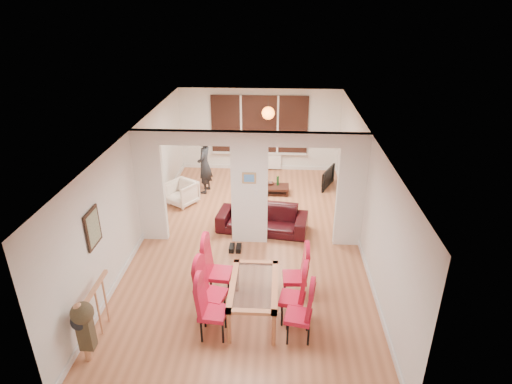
# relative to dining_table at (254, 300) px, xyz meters

# --- Properties ---
(floor) EXTENTS (5.00, 9.00, 0.01)m
(floor) POSITION_rel_dining_table_xyz_m (-0.25, 2.55, -0.34)
(floor) COLOR #B56E49
(floor) RESTS_ON ground
(room_walls) EXTENTS (5.00, 9.00, 2.60)m
(room_walls) POSITION_rel_dining_table_xyz_m (-0.25, 2.55, 0.96)
(room_walls) COLOR silver
(room_walls) RESTS_ON floor
(divider_wall) EXTENTS (5.00, 0.18, 2.60)m
(divider_wall) POSITION_rel_dining_table_xyz_m (-0.25, 2.55, 0.96)
(divider_wall) COLOR white
(divider_wall) RESTS_ON floor
(bay_window_blinds) EXTENTS (3.00, 0.08, 1.80)m
(bay_window_blinds) POSITION_rel_dining_table_xyz_m (-0.25, 6.99, 1.16)
(bay_window_blinds) COLOR black
(bay_window_blinds) RESTS_ON room_walls
(radiator) EXTENTS (1.40, 0.08, 0.50)m
(radiator) POSITION_rel_dining_table_xyz_m (-0.25, 6.95, -0.04)
(radiator) COLOR white
(radiator) RESTS_ON floor
(pendant_light) EXTENTS (0.36, 0.36, 0.36)m
(pendant_light) POSITION_rel_dining_table_xyz_m (0.05, 5.85, 1.81)
(pendant_light) COLOR orange
(pendant_light) RESTS_ON room_walls
(stair_newel) EXTENTS (0.40, 1.20, 1.10)m
(stair_newel) POSITION_rel_dining_table_xyz_m (-2.50, -0.65, 0.21)
(stair_newel) COLOR tan
(stair_newel) RESTS_ON floor
(wall_poster) EXTENTS (0.04, 0.52, 0.67)m
(wall_poster) POSITION_rel_dining_table_xyz_m (-2.72, 0.15, 1.26)
(wall_poster) COLOR gray
(wall_poster) RESTS_ON room_walls
(pillar_photo) EXTENTS (0.30, 0.03, 0.25)m
(pillar_photo) POSITION_rel_dining_table_xyz_m (-0.25, 2.46, 1.26)
(pillar_photo) COLOR #4C8CD8
(pillar_photo) RESTS_ON divider_wall
(dining_table) EXTENTS (0.82, 1.45, 0.68)m
(dining_table) POSITION_rel_dining_table_xyz_m (0.00, 0.00, 0.00)
(dining_table) COLOR #B06741
(dining_table) RESTS_ON floor
(dining_chair_la) EXTENTS (0.47, 0.47, 1.07)m
(dining_chair_la) POSITION_rel_dining_table_xyz_m (-0.63, -0.50, 0.20)
(dining_chair_la) COLOR #B91230
(dining_chair_la) RESTS_ON floor
(dining_chair_lb) EXTENTS (0.53, 0.53, 1.10)m
(dining_chair_lb) POSITION_rel_dining_table_xyz_m (-0.71, -0.07, 0.21)
(dining_chair_lb) COLOR #B91230
(dining_chair_lb) RESTS_ON floor
(dining_chair_lc) EXTENTS (0.51, 0.51, 1.17)m
(dining_chair_lc) POSITION_rel_dining_table_xyz_m (-0.68, 0.53, 0.25)
(dining_chair_lc) COLOR #B91230
(dining_chair_lc) RESTS_ON floor
(dining_chair_ra) EXTENTS (0.48, 0.48, 1.03)m
(dining_chair_ra) POSITION_rel_dining_table_xyz_m (0.75, -0.48, 0.18)
(dining_chair_ra) COLOR #B91230
(dining_chair_ra) RESTS_ON floor
(dining_chair_rb) EXTENTS (0.49, 0.49, 1.05)m
(dining_chair_rb) POSITION_rel_dining_table_xyz_m (0.66, -0.05, 0.18)
(dining_chair_rb) COLOR #B91230
(dining_chair_rb) RESTS_ON floor
(dining_chair_rc) EXTENTS (0.44, 0.44, 1.06)m
(dining_chair_rc) POSITION_rel_dining_table_xyz_m (0.71, 0.54, 0.19)
(dining_chair_rc) COLOR #B91230
(dining_chair_rc) RESTS_ON floor
(sofa) EXTENTS (2.22, 1.12, 0.62)m
(sofa) POSITION_rel_dining_table_xyz_m (0.02, 3.04, -0.03)
(sofa) COLOR black
(sofa) RESTS_ON floor
(armchair) EXTENTS (0.96, 0.97, 0.64)m
(armchair) POSITION_rel_dining_table_xyz_m (-2.21, 4.35, -0.02)
(armchair) COLOR beige
(armchair) RESTS_ON floor
(person) EXTENTS (0.65, 0.47, 1.65)m
(person) POSITION_rel_dining_table_xyz_m (-1.70, 5.17, 0.48)
(person) COLOR black
(person) RESTS_ON floor
(television) EXTENTS (0.96, 0.53, 0.57)m
(television) POSITION_rel_dining_table_xyz_m (1.75, 5.75, -0.05)
(television) COLOR black
(television) RESTS_ON floor
(coffee_table) EXTENTS (1.08, 0.69, 0.23)m
(coffee_table) POSITION_rel_dining_table_xyz_m (0.19, 5.15, -0.23)
(coffee_table) COLOR #331811
(coffee_table) RESTS_ON floor
(bottle) EXTENTS (0.07, 0.07, 0.29)m
(bottle) POSITION_rel_dining_table_xyz_m (0.36, 5.23, 0.03)
(bottle) COLOR #143F19
(bottle) RESTS_ON coffee_table
(bowl) EXTENTS (0.22, 0.22, 0.05)m
(bowl) POSITION_rel_dining_table_xyz_m (0.14, 5.27, -0.08)
(bowl) COLOR #331811
(bowl) RESTS_ON coffee_table
(shoes) EXTENTS (0.26, 0.29, 0.11)m
(shoes) POSITION_rel_dining_table_xyz_m (-0.54, 2.10, -0.29)
(shoes) COLOR black
(shoes) RESTS_ON floor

